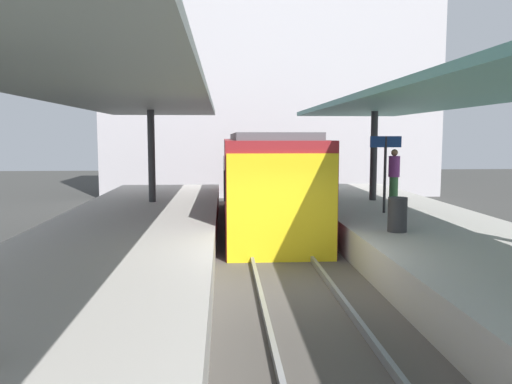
{
  "coord_description": "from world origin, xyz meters",
  "views": [
    {
      "loc": [
        -1.4,
        -9.93,
        3.19
      ],
      "look_at": [
        -0.43,
        5.35,
        1.56
      ],
      "focal_mm": 36.39,
      "sensor_mm": 36.0,
      "label": 1
    }
  ],
  "objects_px": {
    "commuter_train": "(265,180)",
    "platform_sign": "(385,157)",
    "passenger_near_bench": "(394,176)",
    "litter_bin": "(397,215)"
  },
  "relations": [
    {
      "from": "commuter_train",
      "to": "platform_sign",
      "type": "height_order",
      "value": "commuter_train"
    },
    {
      "from": "commuter_train",
      "to": "platform_sign",
      "type": "relative_size",
      "value": 4.83
    },
    {
      "from": "platform_sign",
      "to": "passenger_near_bench",
      "type": "relative_size",
      "value": 1.23
    },
    {
      "from": "commuter_train",
      "to": "platform_sign",
      "type": "bearing_deg",
      "value": -40.94
    },
    {
      "from": "commuter_train",
      "to": "passenger_near_bench",
      "type": "xyz_separation_m",
      "value": [
        4.12,
        -1.01,
        0.21
      ]
    },
    {
      "from": "commuter_train",
      "to": "litter_bin",
      "type": "bearing_deg",
      "value": -65.7
    },
    {
      "from": "commuter_train",
      "to": "litter_bin",
      "type": "xyz_separation_m",
      "value": [
        2.62,
        -5.8,
        -0.33
      ]
    },
    {
      "from": "platform_sign",
      "to": "litter_bin",
      "type": "distance_m",
      "value": 3.28
    },
    {
      "from": "passenger_near_bench",
      "to": "platform_sign",
      "type": "bearing_deg",
      "value": -115.84
    },
    {
      "from": "commuter_train",
      "to": "litter_bin",
      "type": "height_order",
      "value": "commuter_train"
    }
  ]
}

